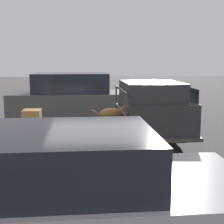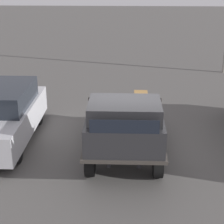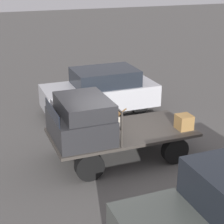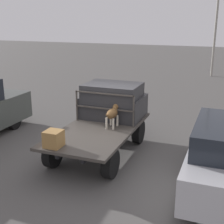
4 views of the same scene
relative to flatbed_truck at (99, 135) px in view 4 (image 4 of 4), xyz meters
name	(u,v)px [view 4 (image 4 of 4)]	position (x,y,z in m)	size (l,w,h in m)	color
ground_plane	(100,153)	(0.00, 0.00, -0.60)	(80.00, 80.00, 0.00)	#514F4C
flatbed_truck	(99,135)	(0.00, 0.00, 0.00)	(4.04, 2.02, 0.82)	black
truck_cab	(113,101)	(1.18, 0.00, 0.75)	(1.50, 1.90, 1.11)	#28282B
truck_headboard	(104,104)	(0.40, 0.00, 0.86)	(0.04, 1.90, 0.97)	#3D3833
dog	(113,113)	(0.24, -0.34, 0.65)	(0.93, 0.28, 0.69)	beige
cargo_crate	(54,139)	(-1.71, 0.50, 0.43)	(0.42, 0.42, 0.42)	olive
light_pole_far	(217,9)	(15.02, -2.16, 3.92)	(0.41, 0.41, 7.37)	gray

